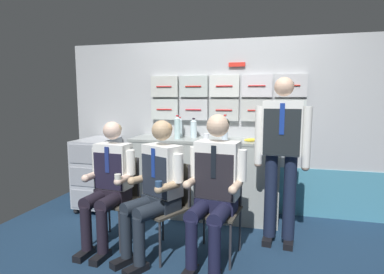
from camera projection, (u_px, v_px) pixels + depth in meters
name	position (u px, v px, depth m)	size (l,w,h in m)	color
ground	(201.00, 264.00, 2.69)	(4.80, 4.80, 0.04)	#182E47
galley_bulkhead	(225.00, 127.00, 3.87)	(4.20, 0.14, 2.15)	#ADB1B4
galley_counter	(204.00, 177.00, 3.72)	(1.78, 0.53, 0.95)	#9DA4A0
service_trolley	(98.00, 171.00, 3.98)	(0.40, 0.65, 0.91)	black
folding_chair_left	(119.00, 190.00, 3.10)	(0.43, 0.44, 0.84)	#2D2D33
crew_member_left	(109.00, 179.00, 2.93)	(0.47, 0.60, 1.21)	black
folding_chair_center	(169.00, 197.00, 2.86)	(0.54, 0.54, 0.84)	#2D2D33
crew_member_center	(156.00, 183.00, 2.72)	(0.58, 0.67, 1.24)	black
folding_chair_right	(219.00, 199.00, 2.82)	(0.45, 0.45, 0.84)	#2D2D33
crew_member_right	(215.00, 181.00, 2.65)	(0.52, 0.67, 1.30)	black
crew_member_standing	(282.00, 148.00, 2.93)	(0.52, 0.29, 1.63)	black
water_bottle_clear	(225.00, 129.00, 3.46)	(0.07, 0.07, 0.30)	silver
sparkling_bottle_green	(194.00, 128.00, 3.78)	(0.08, 0.08, 0.24)	silver
water_bottle_blue_cap	(180.00, 127.00, 3.88)	(0.06, 0.06, 0.25)	silver
water_bottle_tall	(177.00, 128.00, 3.66)	(0.07, 0.07, 0.29)	silver
paper_cup_blue	(258.00, 137.00, 3.55)	(0.06, 0.06, 0.06)	navy
coffee_cup_white	(206.00, 137.00, 3.52)	(0.07, 0.07, 0.08)	white
snack_banana	(251.00, 140.00, 3.42)	(0.17, 0.10, 0.04)	yellow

